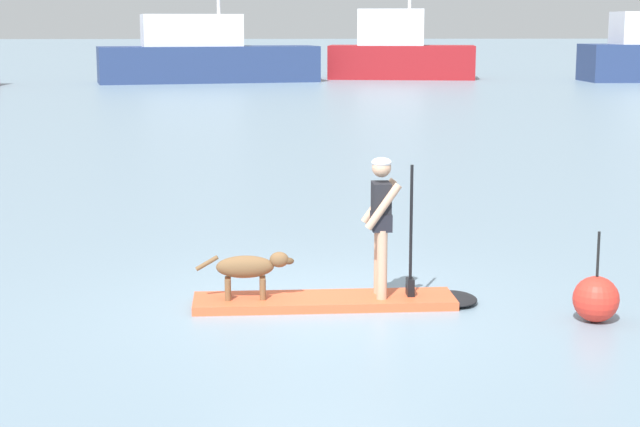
{
  "coord_description": "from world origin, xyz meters",
  "views": [
    {
      "loc": [
        -0.62,
        -11.67,
        3.23
      ],
      "look_at": [
        0.0,
        1.0,
        0.9
      ],
      "focal_mm": 58.52,
      "sensor_mm": 36.0,
      "label": 1
    }
  ],
  "objects_px": {
    "dog": "(249,268)",
    "marker_buoy": "(596,299)",
    "person_paddler": "(382,217)",
    "paddleboard": "(344,301)",
    "moored_boat_outer": "(399,52)",
    "moored_boat_center": "(205,56)"
  },
  "relations": [
    {
      "from": "dog",
      "to": "marker_buoy",
      "type": "height_order",
      "value": "marker_buoy"
    },
    {
      "from": "person_paddler",
      "to": "moored_boat_outer",
      "type": "distance_m",
      "value": 49.53
    },
    {
      "from": "paddleboard",
      "to": "dog",
      "type": "bearing_deg",
      "value": -178.58
    },
    {
      "from": "moored_boat_center",
      "to": "moored_boat_outer",
      "type": "relative_size",
      "value": 1.06
    },
    {
      "from": "paddleboard",
      "to": "moored_boat_outer",
      "type": "distance_m",
      "value": 49.62
    },
    {
      "from": "paddleboard",
      "to": "dog",
      "type": "distance_m",
      "value": 1.16
    },
    {
      "from": "paddleboard",
      "to": "moored_boat_outer",
      "type": "bearing_deg",
      "value": 82.22
    },
    {
      "from": "paddleboard",
      "to": "person_paddler",
      "type": "height_order",
      "value": "person_paddler"
    },
    {
      "from": "paddleboard",
      "to": "dog",
      "type": "height_order",
      "value": "dog"
    },
    {
      "from": "person_paddler",
      "to": "marker_buoy",
      "type": "distance_m",
      "value": 2.53
    },
    {
      "from": "person_paddler",
      "to": "paddleboard",
      "type": "bearing_deg",
      "value": -178.58
    },
    {
      "from": "moored_boat_center",
      "to": "marker_buoy",
      "type": "bearing_deg",
      "value": -81.48
    },
    {
      "from": "paddleboard",
      "to": "marker_buoy",
      "type": "relative_size",
      "value": 3.3
    },
    {
      "from": "person_paddler",
      "to": "moored_boat_center",
      "type": "height_order",
      "value": "moored_boat_center"
    },
    {
      "from": "moored_boat_center",
      "to": "moored_boat_outer",
      "type": "distance_m",
      "value": 11.44
    },
    {
      "from": "moored_boat_outer",
      "to": "marker_buoy",
      "type": "bearing_deg",
      "value": -94.59
    },
    {
      "from": "paddleboard",
      "to": "person_paddler",
      "type": "xyz_separation_m",
      "value": [
        0.44,
        0.01,
        0.99
      ]
    },
    {
      "from": "dog",
      "to": "person_paddler",
      "type": "bearing_deg",
      "value": 1.42
    },
    {
      "from": "dog",
      "to": "marker_buoy",
      "type": "bearing_deg",
      "value": -11.69
    },
    {
      "from": "dog",
      "to": "moored_boat_outer",
      "type": "relative_size",
      "value": 0.1
    },
    {
      "from": "marker_buoy",
      "to": "paddleboard",
      "type": "bearing_deg",
      "value": 163.31
    },
    {
      "from": "paddleboard",
      "to": "marker_buoy",
      "type": "height_order",
      "value": "marker_buoy"
    }
  ]
}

